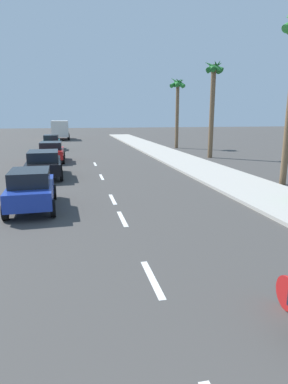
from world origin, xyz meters
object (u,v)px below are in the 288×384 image
object	(u,v)px
parked_car_black	(44,163)
parked_car_red	(51,151)
parked_car_teal	(52,142)
delivery_truck	(60,129)
palm_tree_distant	(178,94)
parked_car_blue	(31,188)
palm_tree_far	(213,86)

from	to	relation	value
parked_car_black	parked_car_red	bearing A→B (deg)	87.29
parked_car_black	parked_car_teal	bearing A→B (deg)	89.36
parked_car_red	delivery_truck	world-z (taller)	delivery_truck
parked_car_red	palm_tree_distant	xyz separation A→B (m)	(13.07, 8.64, 5.04)
parked_car_blue	palm_tree_distant	xyz separation A→B (m)	(13.08, 22.43, 5.04)
parked_car_red	parked_car_teal	world-z (taller)	same
parked_car_teal	palm_tree_distant	distance (m)	14.54
parked_car_blue	palm_tree_far	distance (m)	19.71
parked_car_teal	palm_tree_distant	size ratio (longest dim) A/B	0.51
parked_car_blue	parked_car_black	distance (m)	6.98
palm_tree_far	palm_tree_distant	size ratio (longest dim) A/B	1.05
parked_car_black	parked_car_red	distance (m)	6.81
parked_car_red	palm_tree_far	xyz separation A→B (m)	(13.28, -0.17, 5.13)
parked_car_teal	parked_car_black	bearing A→B (deg)	-88.25
parked_car_black	parked_car_teal	world-z (taller)	same
delivery_truck	parked_car_red	bearing A→B (deg)	-91.14
parked_car_black	delivery_truck	bearing A→B (deg)	87.77
parked_car_black	parked_car_teal	size ratio (longest dim) A/B	1.16
parked_car_blue	parked_car_red	size ratio (longest dim) A/B	0.90
parked_car_red	delivery_truck	size ratio (longest dim) A/B	0.69
parked_car_teal	delivery_truck	xyz separation A→B (m)	(0.45, 15.41, 0.67)
parked_car_red	palm_tree_far	size ratio (longest dim) A/B	0.54
parked_car_teal	palm_tree_far	size ratio (longest dim) A/B	0.49
palm_tree_distant	parked_car_red	bearing A→B (deg)	-146.52
parked_car_blue	delivery_truck	distance (m)	39.01
parked_car_red	palm_tree_far	world-z (taller)	palm_tree_far
delivery_truck	parked_car_blue	bearing A→B (deg)	-91.21
parked_car_blue	palm_tree_far	size ratio (longest dim) A/B	0.48
parked_car_teal	parked_car_blue	bearing A→B (deg)	-88.61
delivery_truck	palm_tree_far	bearing A→B (deg)	-63.56
parked_car_blue	parked_car_black	world-z (taller)	same
palm_tree_distant	parked_car_blue	bearing A→B (deg)	-120.24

